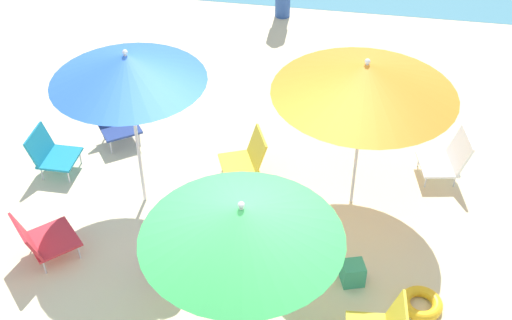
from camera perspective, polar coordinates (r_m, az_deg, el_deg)
The scene contains 12 objects.
ground_plane at distance 7.48m, azimuth -1.26°, elevation -10.26°, with size 40.00×40.00×0.00m, color beige.
umbrella_blue at distance 7.42m, azimuth -10.91°, elevation 7.69°, with size 1.73×1.73×2.13m.
umbrella_green at distance 5.84m, azimuth -1.24°, elevation -5.38°, with size 1.85×1.85×1.81m.
umbrella_orange at distance 7.43m, azimuth 9.30°, elevation 6.84°, with size 2.08×2.08×2.03m.
beach_chair_a at distance 8.54m, azimuth -0.76°, elevation 0.27°, with size 0.70×0.68×0.66m.
beach_chair_c at distance 7.86m, azimuth -17.77°, elevation -6.39°, with size 0.81×0.81×0.61m.
beach_chair_d at distance 8.93m, azimuth 16.04°, elevation 0.17°, with size 0.65×0.63×0.64m.
beach_chair_e at distance 9.43m, azimuth -11.73°, elevation 3.39°, with size 0.73×0.73×0.62m.
beach_chair_f at distance 9.07m, azimuth -17.06°, elevation 0.63°, with size 0.54×0.51×0.60m.
person_b at distance 7.34m, azimuth -6.94°, elevation -6.45°, with size 0.44×0.56×0.95m.
swim_ring at distance 7.40m, azimuth 13.85°, elevation -11.77°, with size 0.46×0.46×0.12m, color yellow.
beach_bag at distance 7.45m, azimuth 8.23°, elevation -9.50°, with size 0.24×0.22×0.27m, color #389970.
Camera 1 is at (1.02, -4.83, 5.62)m, focal length 47.02 mm.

